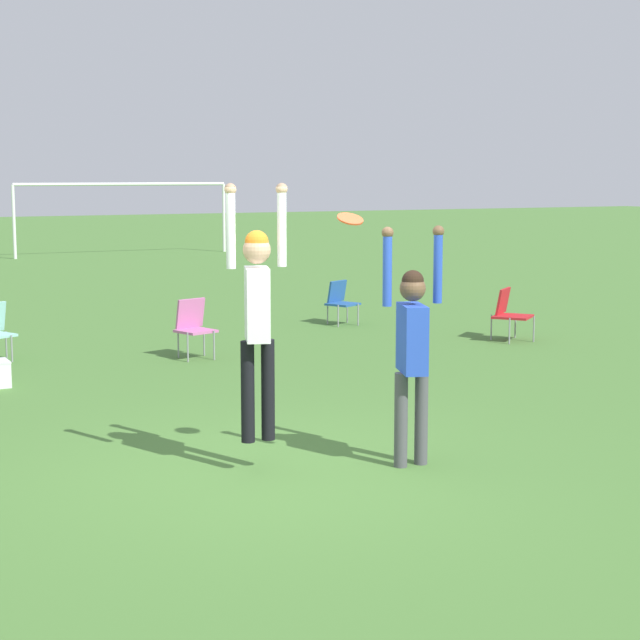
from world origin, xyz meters
The scene contains 8 objects.
ground_plane centered at (0.00, 0.00, 0.00)m, with size 120.00×120.00×0.00m, color #477533.
person_jumping centered at (-0.13, 0.10, 1.48)m, with size 0.58×0.47×2.26m.
person_defending centered at (1.16, -0.37, 1.15)m, with size 0.63×0.52×2.16m.
frisbee centered at (0.62, -0.22, 2.22)m, with size 0.23×0.22×0.10m.
camping_chair_0 centered at (6.45, 5.20, 0.47)m, with size 0.78×0.86×0.81m.
camping_chair_1 centered at (4.93, 8.02, 0.44)m, with size 0.62×0.67×0.76m.
camping_chair_3 centered at (1.42, 5.91, 0.49)m, with size 0.58×0.62×0.84m.
soccer_goal centered at (6.32, 25.56, 1.84)m, with size 7.10×0.10×2.35m.
Camera 1 is at (-3.83, -8.35, 2.60)m, focal length 60.00 mm.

